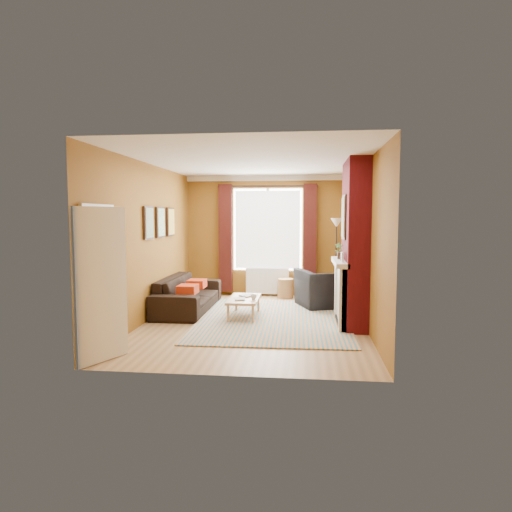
% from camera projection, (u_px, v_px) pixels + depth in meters
% --- Properties ---
extents(ground, '(5.50, 5.50, 0.00)m').
position_uv_depth(ground, '(254.00, 322.00, 8.07)').
color(ground, olive).
rests_on(ground, ground).
extents(room_walls, '(3.82, 5.54, 2.83)m').
position_uv_depth(room_walls, '(292.00, 243.00, 8.16)').
color(room_walls, brown).
rests_on(room_walls, ground).
extents(striped_rug, '(2.72, 3.73, 0.02)m').
position_uv_depth(striped_rug, '(273.00, 319.00, 8.27)').
color(striped_rug, teal).
rests_on(striped_rug, ground).
extents(sofa, '(0.91, 2.31, 0.67)m').
position_uv_depth(sofa, '(188.00, 293.00, 9.04)').
color(sofa, black).
rests_on(sofa, ground).
extents(armchair, '(1.48, 1.39, 0.77)m').
position_uv_depth(armchair, '(329.00, 288.00, 9.36)').
color(armchair, black).
rests_on(armchair, ground).
extents(coffee_table, '(0.55, 1.09, 0.36)m').
position_uv_depth(coffee_table, '(244.00, 300.00, 8.42)').
color(coffee_table, tan).
rests_on(coffee_table, ground).
extents(wicker_stool, '(0.43, 0.43, 0.45)m').
position_uv_depth(wicker_stool, '(285.00, 288.00, 10.38)').
color(wicker_stool, '#9B6F43').
rests_on(wicker_stool, ground).
extents(floor_lamp, '(0.31, 0.31, 1.82)m').
position_uv_depth(floor_lamp, '(336.00, 236.00, 9.91)').
color(floor_lamp, black).
rests_on(floor_lamp, ground).
extents(book_a, '(0.23, 0.28, 0.02)m').
position_uv_depth(book_a, '(235.00, 299.00, 8.23)').
color(book_a, '#999999').
rests_on(book_a, coffee_table).
extents(book_b, '(0.36, 0.38, 0.02)m').
position_uv_depth(book_b, '(244.00, 295.00, 8.68)').
color(book_b, '#999999').
rests_on(book_b, coffee_table).
extents(mug, '(0.11, 0.11, 0.10)m').
position_uv_depth(mug, '(254.00, 297.00, 8.21)').
color(mug, '#999999').
rests_on(mug, coffee_table).
extents(tv_remote, '(0.12, 0.18, 0.02)m').
position_uv_depth(tv_remote, '(243.00, 296.00, 8.54)').
color(tv_remote, '#272729').
rests_on(tv_remote, coffee_table).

